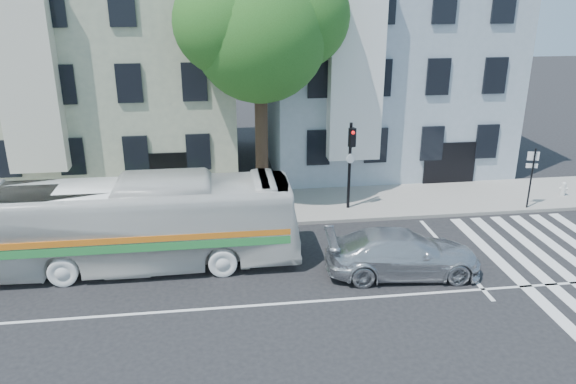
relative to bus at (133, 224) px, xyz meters
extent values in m
plane|color=black|center=(4.97, -3.27, -1.60)|extent=(120.00, 120.00, 0.00)
cube|color=gray|center=(4.97, 4.73, -1.53)|extent=(80.00, 4.00, 0.15)
cube|color=gray|center=(-2.03, 11.73, 3.90)|extent=(12.00, 10.00, 11.00)
cube|color=#909FAB|center=(11.97, 11.73, 3.90)|extent=(12.00, 10.00, 11.00)
cylinder|color=#2D2116|center=(4.97, 5.23, 1.00)|extent=(0.56, 0.56, 5.20)
sphere|color=#204616|center=(4.97, 5.23, 5.90)|extent=(5.60, 5.60, 5.60)
sphere|color=#204616|center=(6.57, 5.63, 6.60)|extent=(4.40, 4.40, 4.40)
sphere|color=#204616|center=(3.57, 4.93, 6.40)|extent=(4.20, 4.20, 4.20)
sphere|color=#204616|center=(4.37, 5.83, 4.90)|extent=(3.40, 3.40, 3.40)
imported|color=silver|center=(0.00, 0.00, 0.00)|extent=(2.75, 11.51, 3.20)
imported|color=silver|center=(9.16, -1.83, -0.83)|extent=(2.58, 5.46, 1.54)
cylinder|color=black|center=(8.65, 4.04, 0.39)|extent=(0.13, 0.13, 3.98)
cube|color=black|center=(8.65, 3.79, 1.81)|extent=(0.32, 0.29, 0.80)
sphere|color=red|center=(8.65, 3.66, 2.04)|extent=(0.15, 0.15, 0.15)
cylinder|color=white|center=(8.65, 3.89, 0.86)|extent=(0.40, 0.18, 0.42)
cylinder|color=silver|center=(18.97, 4.22, -1.18)|extent=(0.21, 0.21, 0.54)
sphere|color=silver|center=(18.97, 4.22, -0.89)|extent=(0.20, 0.20, 0.20)
cylinder|color=silver|center=(18.97, 4.22, -1.11)|extent=(0.38, 0.26, 0.13)
cylinder|color=black|center=(16.51, 3.01, -0.09)|extent=(0.08, 0.08, 2.72)
cube|color=white|center=(16.51, 3.11, 0.89)|extent=(0.49, 0.15, 0.38)
cube|color=white|center=(16.51, 3.11, 0.45)|extent=(0.49, 0.15, 0.20)
camera|label=1|loc=(2.97, -18.46, 7.79)|focal=35.00mm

